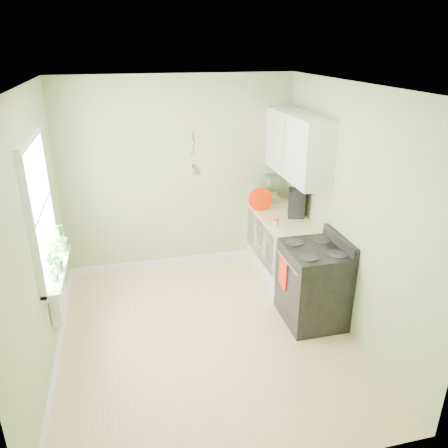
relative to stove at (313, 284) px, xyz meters
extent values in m
cube|color=tan|center=(-1.28, -0.03, -0.48)|extent=(3.20, 3.60, 0.02)
cube|color=white|center=(-1.28, -0.03, 2.24)|extent=(3.20, 3.60, 0.02)
cube|color=#AABC80|center=(-1.28, 1.78, 0.88)|extent=(3.20, 0.02, 2.70)
cube|color=#AABC80|center=(-2.89, -0.03, 0.88)|extent=(0.02, 3.60, 2.70)
cube|color=#AABC80|center=(0.33, -0.03, 0.88)|extent=(0.02, 3.60, 2.70)
cube|color=white|center=(0.02, 0.97, -0.04)|extent=(0.60, 1.60, 0.87)
cube|color=#F2D994|center=(0.01, 0.97, 0.42)|extent=(0.64, 1.60, 0.04)
cube|color=white|center=(0.15, 1.07, 1.38)|extent=(0.35, 1.40, 0.80)
cube|color=white|center=(-2.87, 0.27, 1.08)|extent=(0.02, 1.00, 1.30)
cube|color=white|center=(-2.85, 0.27, 1.76)|extent=(0.06, 1.14, 0.07)
cube|color=white|center=(-2.85, 0.27, 0.39)|extent=(0.06, 1.14, 0.07)
cube|color=white|center=(-2.85, 0.27, 1.08)|extent=(0.04, 1.00, 0.04)
cube|color=white|center=(-2.79, 0.27, 0.41)|extent=(0.18, 1.14, 0.04)
cube|color=white|center=(-2.82, 0.22, 0.08)|extent=(0.12, 0.50, 0.35)
cylinder|color=#F2D994|center=(-1.08, 1.75, 1.41)|extent=(0.02, 0.02, 0.10)
cylinder|color=silver|center=(-1.08, 1.75, 1.29)|extent=(0.01, 0.01, 0.16)
cylinder|color=silver|center=(-1.08, 1.75, 0.95)|extent=(0.01, 0.14, 0.14)
cube|color=black|center=(0.00, 0.00, -0.02)|extent=(0.65, 0.76, 0.90)
cube|color=black|center=(0.00, 0.00, 0.44)|extent=(0.65, 0.76, 0.03)
cube|color=black|center=(0.29, 0.00, 0.51)|extent=(0.06, 0.76, 0.14)
cylinder|color=#B2B2B7|center=(-0.34, 0.00, 0.33)|extent=(0.03, 0.62, 0.02)
cube|color=red|center=(-0.34, 0.10, 0.15)|extent=(0.02, 0.22, 0.38)
cube|color=#B2B2B7|center=(0.02, 1.69, 0.48)|extent=(0.27, 0.36, 0.09)
cube|color=#B2B2B7|center=(0.02, 1.83, 0.63)|extent=(0.14, 0.11, 0.24)
cube|color=#B2B2B7|center=(0.02, 1.71, 0.77)|extent=(0.21, 0.34, 0.11)
sphere|color=#B2B2B7|center=(0.02, 1.83, 0.80)|extent=(0.13, 0.13, 0.13)
cylinder|color=silver|center=(0.02, 1.63, 0.55)|extent=(0.18, 0.18, 0.15)
cylinder|color=silver|center=(-0.17, 1.69, 0.52)|extent=(0.12, 0.12, 0.16)
cone|color=silver|center=(-0.17, 1.69, 0.62)|extent=(0.12, 0.12, 0.04)
cylinder|color=silver|center=(-0.25, 1.69, 0.55)|extent=(0.11, 0.03, 0.08)
cube|color=black|center=(0.17, 1.02, 0.62)|extent=(0.28, 0.29, 0.37)
cylinder|color=black|center=(0.14, 1.02, 0.51)|extent=(0.12, 0.12, 0.13)
cylinder|color=#B91B00|center=(-0.23, 1.33, 0.60)|extent=(0.33, 0.14, 0.33)
cylinder|color=beige|center=(-0.20, 0.76, 0.48)|extent=(0.08, 0.08, 0.08)
cylinder|color=#B91B00|center=(-0.20, 0.76, 0.52)|extent=(0.08, 0.08, 0.01)
imported|color=#417E3B|center=(-2.78, -0.03, 0.58)|extent=(0.19, 0.18, 0.30)
imported|color=#417E3B|center=(-2.78, 0.19, 0.58)|extent=(0.22, 0.21, 0.31)
imported|color=#417E3B|center=(-2.78, 0.68, 0.60)|extent=(0.26, 0.26, 0.33)
camera|label=1|loc=(-2.04, -4.04, 2.59)|focal=35.00mm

